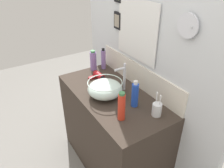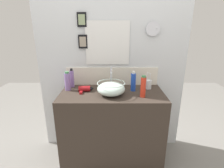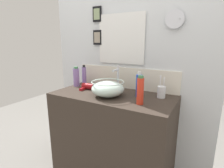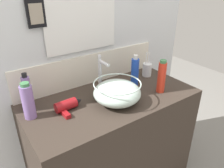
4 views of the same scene
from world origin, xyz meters
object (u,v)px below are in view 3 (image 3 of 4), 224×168
object	(u,v)px
hair_drier	(89,87)
toothbrush_cup	(161,92)
spray_bottle	(76,77)
soap_dispenser	(84,75)
shampoo_bottle	(139,85)
lotion_bottle	(140,90)
faucet	(117,77)
glass_bowl_sink	(108,88)

from	to	relation	value
hair_drier	toothbrush_cup	distance (m)	0.73
spray_bottle	soap_dispenser	bearing A→B (deg)	75.30
shampoo_bottle	lotion_bottle	world-z (taller)	lotion_bottle
hair_drier	soap_dispenser	world-z (taller)	soap_dispenser
faucet	toothbrush_cup	xyz separation A→B (m)	(0.43, 0.01, -0.09)
toothbrush_cup	lotion_bottle	xyz separation A→B (m)	(-0.11, -0.25, 0.06)
glass_bowl_sink	faucet	distance (m)	0.20
faucet	hair_drier	world-z (taller)	faucet
hair_drier	shampoo_bottle	distance (m)	0.54
glass_bowl_sink	lotion_bottle	distance (m)	0.33
faucet	hair_drier	size ratio (longest dim) A/B	1.48
hair_drier	toothbrush_cup	xyz separation A→B (m)	(0.72, 0.09, 0.02)
hair_drier	soap_dispenser	xyz separation A→B (m)	(-0.18, 0.15, 0.08)
toothbrush_cup	spray_bottle	size ratio (longest dim) A/B	0.91
spray_bottle	shampoo_bottle	bearing A→B (deg)	-1.75
shampoo_bottle	hair_drier	bearing A→B (deg)	-177.20
spray_bottle	soap_dispenser	xyz separation A→B (m)	(0.03, 0.11, 0.00)
toothbrush_cup	soap_dispenser	distance (m)	0.90
spray_bottle	lotion_bottle	distance (m)	0.85
glass_bowl_sink	toothbrush_cup	bearing A→B (deg)	24.12
faucet	soap_dispenser	size ratio (longest dim) A/B	1.14
spray_bottle	soap_dispenser	distance (m)	0.11
faucet	hair_drier	distance (m)	0.32
toothbrush_cup	shampoo_bottle	bearing A→B (deg)	-159.95
lotion_bottle	faucet	bearing A→B (deg)	143.72
glass_bowl_sink	hair_drier	bearing A→B (deg)	160.69
glass_bowl_sink	toothbrush_cup	world-z (taller)	toothbrush_cup
spray_bottle	glass_bowl_sink	bearing A→B (deg)	-16.77
faucet	lotion_bottle	world-z (taller)	faucet
shampoo_bottle	soap_dispenser	distance (m)	0.73
faucet	soap_dispenser	xyz separation A→B (m)	(-0.47, 0.07, -0.04)
soap_dispenser	toothbrush_cup	bearing A→B (deg)	-3.84
spray_bottle	lotion_bottle	world-z (taller)	lotion_bottle
spray_bottle	shampoo_bottle	world-z (taller)	shampoo_bottle
hair_drier	soap_dispenser	size ratio (longest dim) A/B	0.77
hair_drier	soap_dispenser	distance (m)	0.25
shampoo_bottle	soap_dispenser	bearing A→B (deg)	169.85
faucet	shampoo_bottle	size ratio (longest dim) A/B	1.13
shampoo_bottle	soap_dispenser	world-z (taller)	shampoo_bottle
faucet	spray_bottle	distance (m)	0.50
soap_dispenser	spray_bottle	bearing A→B (deg)	-104.70
spray_bottle	lotion_bottle	xyz separation A→B (m)	(0.82, -0.20, 0.01)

